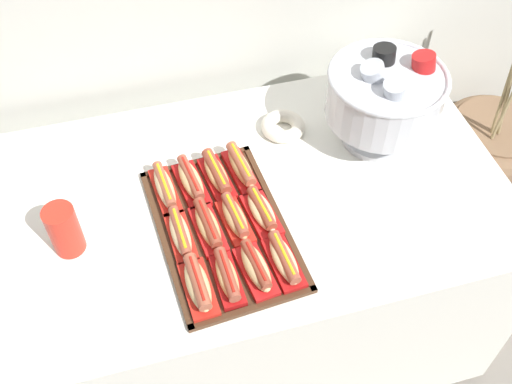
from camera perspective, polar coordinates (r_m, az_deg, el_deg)
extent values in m
plane|color=gray|center=(2.36, -0.62, -12.34)|extent=(10.00, 10.00, 0.00)
cube|color=white|center=(2.01, -0.72, -6.91)|extent=(1.48, 0.86, 0.74)
cylinder|color=black|center=(2.38, 17.02, -14.68)|extent=(0.05, 0.05, 0.04)
cylinder|color=black|center=(2.52, -16.87, -8.69)|extent=(0.05, 0.05, 0.04)
cylinder|color=black|center=(2.65, 10.85, -2.61)|extent=(0.05, 0.05, 0.04)
cylinder|color=brown|center=(2.59, 20.25, 1.58)|extent=(0.32, 0.32, 0.54)
torus|color=brown|center=(2.74, 19.12, -1.24)|extent=(0.48, 0.48, 0.12)
torus|color=brown|center=(2.64, 19.86, 0.61)|extent=(0.50, 0.50, 0.12)
torus|color=brown|center=(2.55, 20.66, 2.60)|extent=(0.46, 0.46, 0.12)
torus|color=brown|center=(2.46, 21.52, 4.73)|extent=(0.43, 0.43, 0.12)
cube|color=#472B19|center=(1.63, -3.20, -3.52)|extent=(0.37, 0.55, 0.01)
cube|color=#472B19|center=(1.49, -0.21, -10.82)|extent=(0.33, 0.04, 0.01)
cube|color=#472B19|center=(1.78, -5.68, 2.85)|extent=(0.33, 0.04, 0.01)
cube|color=#472B19|center=(1.61, -8.58, -4.85)|extent=(0.05, 0.52, 0.01)
cube|color=#472B19|center=(1.65, 1.99, -1.91)|extent=(0.05, 0.52, 0.01)
cube|color=red|center=(1.51, -5.43, -9.12)|extent=(0.08, 0.17, 0.02)
ellipsoid|color=#E0BC7F|center=(1.49, -5.50, -8.66)|extent=(0.06, 0.16, 0.04)
cylinder|color=#A8563D|center=(1.48, -5.53, -8.40)|extent=(0.04, 0.15, 0.03)
cylinder|color=red|center=(1.47, -5.58, -8.10)|extent=(0.02, 0.13, 0.01)
cube|color=#B21414|center=(1.52, -2.69, -8.34)|extent=(0.06, 0.16, 0.02)
ellipsoid|color=tan|center=(1.50, -2.72, -7.94)|extent=(0.05, 0.15, 0.04)
cylinder|color=#9E4C38|center=(1.50, -2.74, -7.72)|extent=(0.04, 0.15, 0.03)
cylinder|color=red|center=(1.48, -2.76, -7.43)|extent=(0.01, 0.12, 0.01)
cube|color=red|center=(1.53, 0.00, -7.54)|extent=(0.09, 0.17, 0.02)
ellipsoid|color=#E0BC7F|center=(1.51, 0.00, -7.07)|extent=(0.07, 0.16, 0.04)
cylinder|color=brown|center=(1.50, 0.00, -6.79)|extent=(0.05, 0.15, 0.03)
cylinder|color=red|center=(1.49, 0.00, -6.53)|extent=(0.02, 0.12, 0.01)
cube|color=#B21414|center=(1.55, 2.63, -6.75)|extent=(0.08, 0.17, 0.02)
ellipsoid|color=beige|center=(1.53, 2.66, -6.35)|extent=(0.06, 0.16, 0.04)
cylinder|color=#9E4C38|center=(1.52, 2.67, -6.13)|extent=(0.04, 0.15, 0.03)
cylinder|color=yellow|center=(1.51, 2.69, -5.84)|extent=(0.02, 0.13, 0.01)
cube|color=red|center=(1.60, -7.06, -4.31)|extent=(0.07, 0.17, 0.02)
ellipsoid|color=beige|center=(1.59, -7.13, -3.90)|extent=(0.05, 0.16, 0.04)
cylinder|color=#9E4C38|center=(1.58, -7.17, -3.67)|extent=(0.03, 0.16, 0.03)
cylinder|color=yellow|center=(1.57, -7.21, -3.40)|extent=(0.01, 0.13, 0.01)
cube|color=red|center=(1.61, -4.49, -3.60)|extent=(0.08, 0.17, 0.02)
ellipsoid|color=tan|center=(1.59, -4.54, -3.15)|extent=(0.07, 0.16, 0.04)
cylinder|color=brown|center=(1.59, -4.57, -2.90)|extent=(0.05, 0.16, 0.03)
cylinder|color=red|center=(1.57, -4.60, -2.59)|extent=(0.02, 0.13, 0.01)
cube|color=red|center=(1.62, -1.96, -2.90)|extent=(0.08, 0.17, 0.02)
ellipsoid|color=tan|center=(1.60, -1.98, -2.41)|extent=(0.07, 0.15, 0.04)
cylinder|color=#9E4C38|center=(1.59, -1.99, -2.14)|extent=(0.04, 0.14, 0.03)
cylinder|color=yellow|center=(1.58, -2.00, -1.86)|extent=(0.02, 0.12, 0.01)
cube|color=red|center=(1.64, 0.54, -2.20)|extent=(0.09, 0.17, 0.02)
ellipsoid|color=beige|center=(1.62, 0.54, -1.76)|extent=(0.07, 0.15, 0.04)
cylinder|color=brown|center=(1.61, 0.54, -1.52)|extent=(0.05, 0.14, 0.03)
cylinder|color=yellow|center=(1.60, 0.55, -1.21)|extent=(0.02, 0.12, 0.01)
cube|color=red|center=(1.71, -8.49, -0.04)|extent=(0.07, 0.18, 0.02)
ellipsoid|color=beige|center=(1.69, -8.58, 0.44)|extent=(0.06, 0.17, 0.04)
cylinder|color=#A8563D|center=(1.68, -8.63, 0.71)|extent=(0.04, 0.16, 0.03)
cylinder|color=yellow|center=(1.67, -8.68, 0.98)|extent=(0.02, 0.14, 0.01)
cube|color=#B21414|center=(1.71, -6.08, 0.60)|extent=(0.09, 0.18, 0.02)
ellipsoid|color=#E0BC7F|center=(1.70, -6.14, 1.12)|extent=(0.07, 0.17, 0.04)
cylinder|color=#9E4C38|center=(1.69, -6.18, 1.41)|extent=(0.05, 0.16, 0.03)
cylinder|color=red|center=(1.68, -6.21, 1.69)|extent=(0.03, 0.13, 0.01)
cube|color=#B21414|center=(1.72, -3.68, 1.24)|extent=(0.08, 0.18, 0.02)
ellipsoid|color=tan|center=(1.71, -3.72, 1.71)|extent=(0.07, 0.16, 0.04)
cylinder|color=brown|center=(1.70, -3.74, 1.97)|extent=(0.05, 0.16, 0.03)
cylinder|color=yellow|center=(1.69, -3.76, 2.31)|extent=(0.02, 0.13, 0.01)
cube|color=red|center=(1.74, -1.32, 1.87)|extent=(0.08, 0.19, 0.02)
ellipsoid|color=tan|center=(1.72, -1.33, 2.40)|extent=(0.07, 0.17, 0.04)
cylinder|color=#A8563D|center=(1.71, -1.34, 2.71)|extent=(0.05, 0.16, 0.03)
cylinder|color=yellow|center=(1.70, -1.35, 3.03)|extent=(0.02, 0.13, 0.01)
cylinder|color=silver|center=(1.89, 11.26, 5.25)|extent=(0.22, 0.22, 0.02)
cone|color=silver|center=(1.85, 11.49, 6.32)|extent=(0.08, 0.08, 0.08)
cylinder|color=silver|center=(1.78, 12.04, 8.87)|extent=(0.33, 0.33, 0.14)
torus|color=silver|center=(1.74, 12.41, 10.59)|extent=(0.34, 0.34, 0.02)
cylinder|color=red|center=(1.80, 15.47, 10.68)|extent=(0.10, 0.10, 0.14)
cylinder|color=black|center=(1.80, 11.85, 11.51)|extent=(0.08, 0.08, 0.13)
cylinder|color=#B7BCC6|center=(1.74, 11.18, 10.12)|extent=(0.13, 0.09, 0.15)
cylinder|color=#B7BCC6|center=(1.70, 13.02, 8.56)|extent=(0.11, 0.09, 0.13)
cylinder|color=red|center=(1.63, -17.44, -3.84)|extent=(0.08, 0.08, 0.11)
cylinder|color=red|center=(1.61, -17.60, -3.42)|extent=(0.08, 0.08, 0.11)
cylinder|color=red|center=(1.60, -17.77, -3.00)|extent=(0.08, 0.08, 0.11)
torus|color=silver|center=(1.86, 2.57, 6.19)|extent=(0.13, 0.13, 0.04)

